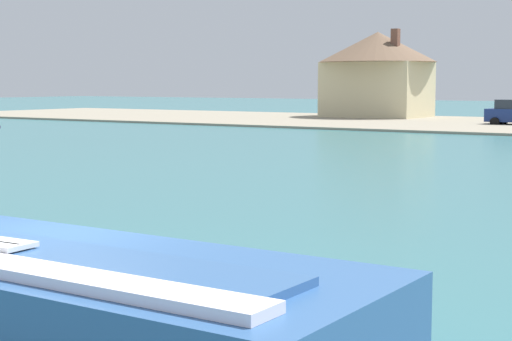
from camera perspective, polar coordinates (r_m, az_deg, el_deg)
ground_plane at (r=12.40m, az=-13.25°, el=-8.16°), size 260.00×260.00×0.00m
wave_crest at (r=11.12m, az=-16.03°, el=-7.28°), size 9.85×3.18×1.04m
house_with_chimney at (r=71.05m, az=8.32°, el=6.97°), size 9.92×9.92×7.40m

